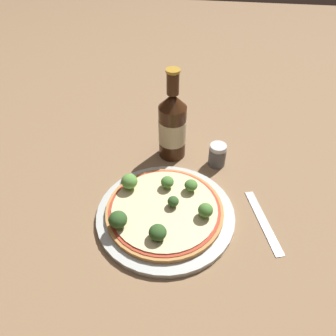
# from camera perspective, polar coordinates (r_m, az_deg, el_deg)

# --- Properties ---
(ground_plane) EXTENTS (3.00, 3.00, 0.00)m
(ground_plane) POSITION_cam_1_polar(r_m,az_deg,el_deg) (0.70, 0.53, -6.80)
(ground_plane) COLOR #846647
(plate) EXTENTS (0.28, 0.28, 0.01)m
(plate) POSITION_cam_1_polar(r_m,az_deg,el_deg) (0.68, -0.42, -8.07)
(plate) COLOR #B2B7B2
(plate) RESTS_ON ground_plane
(pizza) EXTENTS (0.24, 0.24, 0.01)m
(pizza) POSITION_cam_1_polar(r_m,az_deg,el_deg) (0.67, -0.60, -7.31)
(pizza) COLOR #B77F42
(pizza) RESTS_ON plate
(broccoli_floret_0) EXTENTS (0.03, 0.03, 0.03)m
(broccoli_floret_0) POSITION_cam_1_polar(r_m,az_deg,el_deg) (0.69, 4.03, -3.01)
(broccoli_floret_0) COLOR #89A866
(broccoli_floret_0) RESTS_ON pizza
(broccoli_floret_1) EXTENTS (0.03, 0.03, 0.03)m
(broccoli_floret_1) POSITION_cam_1_polar(r_m,az_deg,el_deg) (0.69, -0.11, -2.45)
(broccoli_floret_1) COLOR #89A866
(broccoli_floret_1) RESTS_ON pizza
(broccoli_floret_2) EXTENTS (0.03, 0.03, 0.03)m
(broccoli_floret_2) POSITION_cam_1_polar(r_m,az_deg,el_deg) (0.69, -6.74, -2.31)
(broccoli_floret_2) COLOR #89A866
(broccoli_floret_2) RESTS_ON pizza
(broccoli_floret_3) EXTENTS (0.03, 0.03, 0.03)m
(broccoli_floret_3) POSITION_cam_1_polar(r_m,az_deg,el_deg) (0.61, -1.81, -11.14)
(broccoli_floret_3) COLOR #89A866
(broccoli_floret_3) RESTS_ON pizza
(broccoli_floret_4) EXTENTS (0.04, 0.04, 0.03)m
(broccoli_floret_4) POSITION_cam_1_polar(r_m,az_deg,el_deg) (0.63, -8.71, -8.86)
(broccoli_floret_4) COLOR #89A866
(broccoli_floret_4) RESTS_ON pizza
(broccoli_floret_5) EXTENTS (0.03, 0.03, 0.03)m
(broccoli_floret_5) POSITION_cam_1_polar(r_m,az_deg,el_deg) (0.64, 6.55, -7.32)
(broccoli_floret_5) COLOR #89A866
(broccoli_floret_5) RESTS_ON pizza
(broccoli_floret_6) EXTENTS (0.02, 0.02, 0.02)m
(broccoli_floret_6) POSITION_cam_1_polar(r_m,az_deg,el_deg) (0.66, 0.92, -5.84)
(broccoli_floret_6) COLOR #89A866
(broccoli_floret_6) RESTS_ON pizza
(beer_bottle) EXTENTS (0.07, 0.07, 0.23)m
(beer_bottle) POSITION_cam_1_polar(r_m,az_deg,el_deg) (0.78, 0.77, 7.42)
(beer_bottle) COLOR #381E0F
(beer_bottle) RESTS_ON ground_plane
(pepper_shaker) EXTENTS (0.04, 0.04, 0.06)m
(pepper_shaker) POSITION_cam_1_polar(r_m,az_deg,el_deg) (0.79, 8.58, 2.25)
(pepper_shaker) COLOR #4C4C51
(pepper_shaker) RESTS_ON ground_plane
(fork) EXTENTS (0.07, 0.16, 0.00)m
(fork) POSITION_cam_1_polar(r_m,az_deg,el_deg) (0.70, 16.25, -8.90)
(fork) COLOR silver
(fork) RESTS_ON ground_plane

